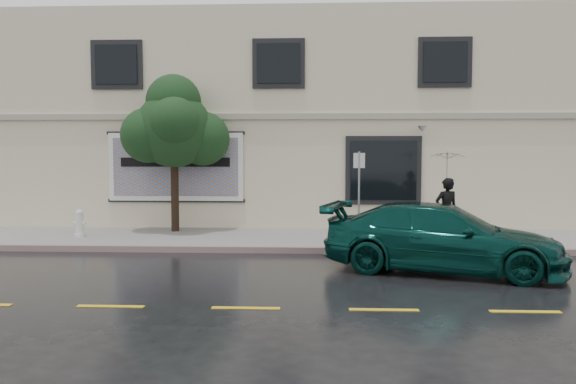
{
  "coord_description": "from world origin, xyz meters",
  "views": [
    {
      "loc": [
        1.09,
        -12.28,
        2.49
      ],
      "look_at": [
        0.41,
        2.2,
        1.47
      ],
      "focal_mm": 35.0,
      "sensor_mm": 36.0,
      "label": 1
    }
  ],
  "objects_px": {
    "pedestrian": "(446,211)",
    "fire_hydrant": "(80,223)",
    "car": "(442,238)",
    "street_tree": "(174,130)"
  },
  "relations": [
    {
      "from": "fire_hydrant",
      "to": "car",
      "type": "bearing_deg",
      "value": -29.01
    },
    {
      "from": "car",
      "to": "street_tree",
      "type": "height_order",
      "value": "street_tree"
    },
    {
      "from": "street_tree",
      "to": "fire_hydrant",
      "type": "height_order",
      "value": "street_tree"
    },
    {
      "from": "car",
      "to": "pedestrian",
      "type": "height_order",
      "value": "pedestrian"
    },
    {
      "from": "pedestrian",
      "to": "street_tree",
      "type": "height_order",
      "value": "street_tree"
    },
    {
      "from": "pedestrian",
      "to": "fire_hydrant",
      "type": "bearing_deg",
      "value": -22.83
    },
    {
      "from": "pedestrian",
      "to": "fire_hydrant",
      "type": "relative_size",
      "value": 2.23
    },
    {
      "from": "pedestrian",
      "to": "street_tree",
      "type": "distance_m",
      "value": 8.1
    },
    {
      "from": "street_tree",
      "to": "car",
      "type": "bearing_deg",
      "value": -34.53
    },
    {
      "from": "street_tree",
      "to": "fire_hydrant",
      "type": "xyz_separation_m",
      "value": [
        -2.4,
        -1.2,
        -2.64
      ]
    }
  ]
}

